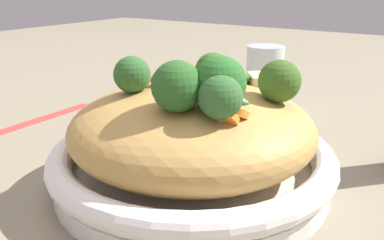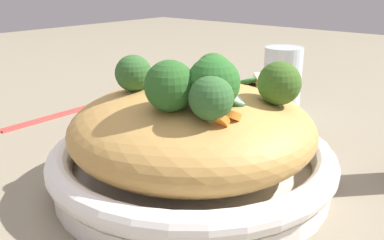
% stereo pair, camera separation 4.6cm
% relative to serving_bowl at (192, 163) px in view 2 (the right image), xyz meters
% --- Properties ---
extents(ground_plane, '(3.00, 3.00, 0.00)m').
position_rel_serving_bowl_xyz_m(ground_plane, '(0.00, 0.00, -0.03)').
color(ground_plane, gray).
extents(serving_bowl, '(0.32, 0.32, 0.05)m').
position_rel_serving_bowl_xyz_m(serving_bowl, '(0.00, 0.00, 0.00)').
color(serving_bowl, white).
rests_on(serving_bowl, ground_plane).
extents(noodle_heap, '(0.27, 0.27, 0.09)m').
position_rel_serving_bowl_xyz_m(noodle_heap, '(0.00, 0.00, 0.04)').
color(noodle_heap, tan).
rests_on(noodle_heap, serving_bowl).
extents(broccoli_florets, '(0.16, 0.19, 0.07)m').
position_rel_serving_bowl_xyz_m(broccoli_florets, '(0.02, 0.04, 0.10)').
color(broccoli_florets, '#95AC72').
rests_on(broccoli_florets, serving_bowl).
extents(carrot_coins, '(0.10, 0.18, 0.02)m').
position_rel_serving_bowl_xyz_m(carrot_coins, '(0.02, 0.02, 0.08)').
color(carrot_coins, orange).
rests_on(carrot_coins, serving_bowl).
extents(zucchini_slices, '(0.15, 0.14, 0.04)m').
position_rel_serving_bowl_xyz_m(zucchini_slices, '(-0.04, 0.00, 0.09)').
color(zucchini_slices, beige).
rests_on(zucchini_slices, serving_bowl).
extents(chicken_chunks, '(0.14, 0.06, 0.04)m').
position_rel_serving_bowl_xyz_m(chicken_chunks, '(-0.06, 0.03, 0.08)').
color(chicken_chunks, beige).
rests_on(chicken_chunks, serving_bowl).
extents(chopsticks_pair, '(0.21, 0.02, 0.01)m').
position_rel_serving_bowl_xyz_m(chopsticks_pair, '(-0.04, -0.34, -0.02)').
color(chopsticks_pair, red).
rests_on(chopsticks_pair, ground_plane).
extents(drinking_glass, '(0.06, 0.06, 0.12)m').
position_rel_serving_bowl_xyz_m(drinking_glass, '(-0.30, -0.05, 0.03)').
color(drinking_glass, silver).
rests_on(drinking_glass, ground_plane).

